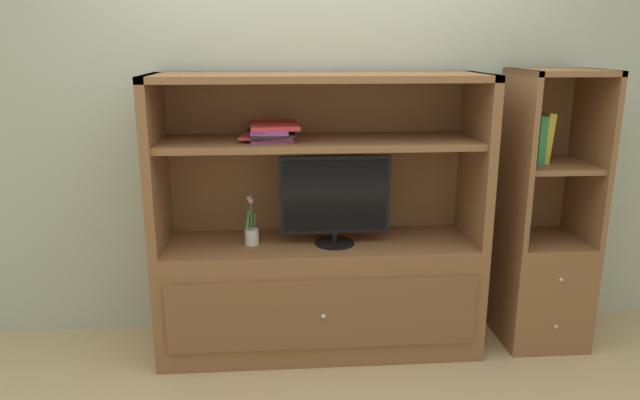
{
  "coord_description": "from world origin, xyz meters",
  "views": [
    {
      "loc": [
        -0.23,
        -2.7,
        1.7
      ],
      "look_at": [
        0.0,
        0.35,
        0.89
      ],
      "focal_mm": 33.15,
      "sensor_mm": 36.0,
      "label": 1
    }
  ],
  "objects_px": {
    "potted_plant": "(252,233)",
    "magazine_stack": "(271,132)",
    "media_console": "(319,265)",
    "upright_book_row": "(537,141)",
    "tv_monitor": "(335,199)",
    "bookshelf_tall": "(542,253)"
  },
  "relations": [
    {
      "from": "potted_plant",
      "to": "bookshelf_tall",
      "type": "bearing_deg",
      "value": 1.24
    },
    {
      "from": "tv_monitor",
      "to": "bookshelf_tall",
      "type": "relative_size",
      "value": 0.38
    },
    {
      "from": "tv_monitor",
      "to": "potted_plant",
      "type": "bearing_deg",
      "value": 176.47
    },
    {
      "from": "media_console",
      "to": "potted_plant",
      "type": "distance_m",
      "value": 0.43
    },
    {
      "from": "media_console",
      "to": "magazine_stack",
      "type": "distance_m",
      "value": 0.8
    },
    {
      "from": "magazine_stack",
      "to": "bookshelf_tall",
      "type": "xyz_separation_m",
      "value": [
        1.55,
        0.01,
        -0.73
      ]
    },
    {
      "from": "magazine_stack",
      "to": "upright_book_row",
      "type": "distance_m",
      "value": 1.45
    },
    {
      "from": "media_console",
      "to": "tv_monitor",
      "type": "xyz_separation_m",
      "value": [
        0.08,
        -0.06,
        0.4
      ]
    },
    {
      "from": "magazine_stack",
      "to": "bookshelf_tall",
      "type": "distance_m",
      "value": 1.71
    },
    {
      "from": "tv_monitor",
      "to": "bookshelf_tall",
      "type": "bearing_deg",
      "value": 3.01
    },
    {
      "from": "tv_monitor",
      "to": "potted_plant",
      "type": "relative_size",
      "value": 2.11
    },
    {
      "from": "potted_plant",
      "to": "magazine_stack",
      "type": "height_order",
      "value": "magazine_stack"
    },
    {
      "from": "tv_monitor",
      "to": "upright_book_row",
      "type": "xyz_separation_m",
      "value": [
        1.11,
        0.06,
        0.29
      ]
    },
    {
      "from": "media_console",
      "to": "upright_book_row",
      "type": "distance_m",
      "value": 1.38
    },
    {
      "from": "media_console",
      "to": "bookshelf_tall",
      "type": "bearing_deg",
      "value": 0.11
    },
    {
      "from": "media_console",
      "to": "tv_monitor",
      "type": "relative_size",
      "value": 2.98
    },
    {
      "from": "media_console",
      "to": "potted_plant",
      "type": "height_order",
      "value": "media_console"
    },
    {
      "from": "potted_plant",
      "to": "upright_book_row",
      "type": "xyz_separation_m",
      "value": [
        1.57,
        0.03,
        0.48
      ]
    },
    {
      "from": "tv_monitor",
      "to": "magazine_stack",
      "type": "height_order",
      "value": "magazine_stack"
    },
    {
      "from": "upright_book_row",
      "to": "magazine_stack",
      "type": "bearing_deg",
      "value": -179.81
    },
    {
      "from": "potted_plant",
      "to": "upright_book_row",
      "type": "height_order",
      "value": "upright_book_row"
    },
    {
      "from": "tv_monitor",
      "to": "bookshelf_tall",
      "type": "height_order",
      "value": "bookshelf_tall"
    }
  ]
}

